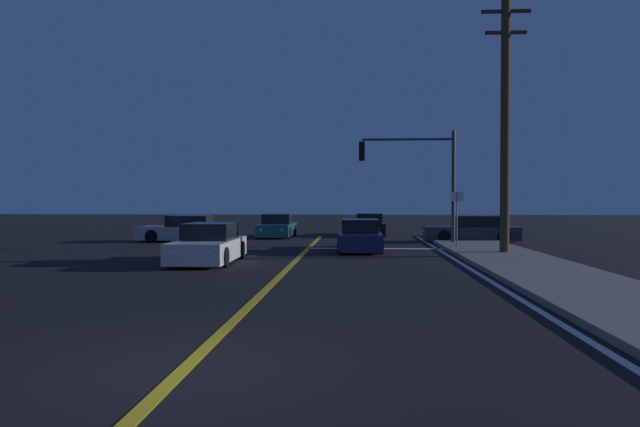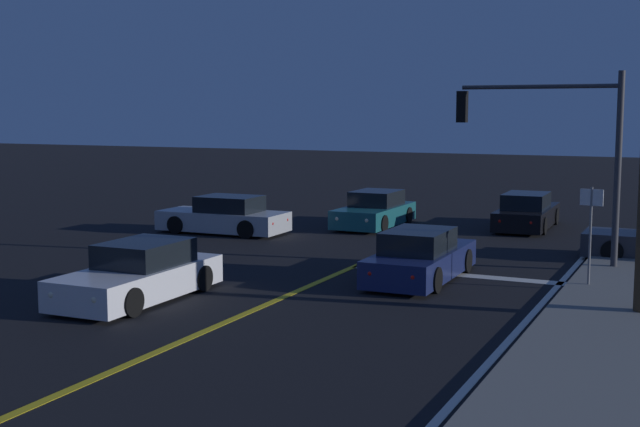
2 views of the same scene
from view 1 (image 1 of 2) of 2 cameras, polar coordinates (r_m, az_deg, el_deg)
The scene contains 14 objects.
ground_plane at distance 7.76m, azimuth -13.09°, elevation -14.58°, with size 160.00×160.00×0.00m, color black.
sidewalk_right at distance 18.04m, azimuth 20.93°, elevation -5.30°, with size 3.20×35.89×0.15m, color slate.
lane_line_center at distance 17.38m, azimuth -3.50°, elevation -5.70°, with size 0.20×33.90×0.01m, color gold.
lane_line_edge_right at distance 17.59m, azimuth 15.13°, elevation -5.65°, with size 0.16×33.90×0.01m, color silver.
stop_bar at distance 25.69m, azimuth 5.44°, elevation -3.44°, with size 5.89×0.50×0.01m, color silver.
car_far_approaching_charcoal at distance 30.79m, azimuth 14.65°, elevation -1.62°, with size 4.75×1.88×1.34m.
car_parked_curb_teal at distance 33.84m, azimuth -4.23°, elevation -1.32°, with size 1.95×4.43×1.34m.
car_lead_oncoming_navy at distance 24.59m, azimuth 3.93°, elevation -2.30°, with size 1.85×4.67×1.34m.
car_mid_block_silver at distance 30.96m, azimuth -13.03°, elevation -1.59°, with size 4.67×2.04×1.34m.
car_side_waiting_black at distance 35.38m, azimuth 4.78°, elevation -1.21°, with size 1.93×4.75×1.34m.
car_following_oncoming_white at distance 20.34m, azimuth -10.84°, elevation -3.07°, with size 1.96×4.59×1.34m.
traffic_signal_near_right at distance 28.07m, azimuth 9.50°, elevation 4.42°, with size 4.56×0.28×5.42m.
utility_pole_right at distance 23.56m, azimuth 17.68°, elevation 8.51°, with size 1.85×0.35×9.91m.
street_sign_corner at distance 25.44m, azimuth 13.26°, elevation 0.31°, with size 0.56×0.13×2.54m.
Camera 1 is at (2.17, -7.15, 2.12)m, focal length 32.69 mm.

